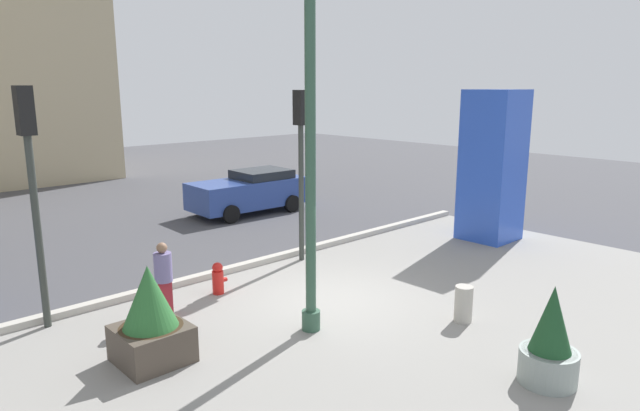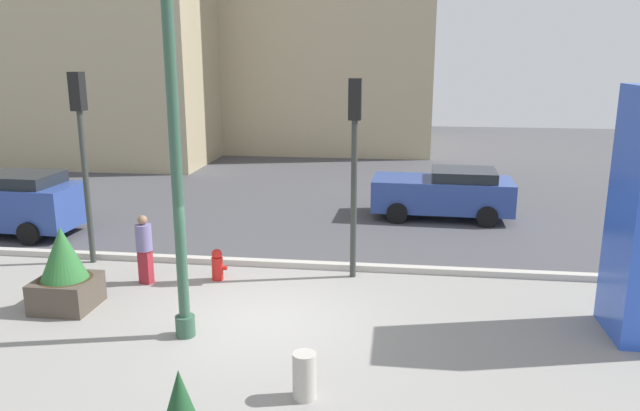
% 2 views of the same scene
% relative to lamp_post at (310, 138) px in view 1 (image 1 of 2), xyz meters
% --- Properties ---
extents(ground_plane, '(60.00, 60.00, 0.00)m').
position_rel_lamp_post_xyz_m(ground_plane, '(1.32, 4.84, -3.75)').
color(ground_plane, '#47474C').
extents(plaza_pavement, '(18.00, 10.00, 0.02)m').
position_rel_lamp_post_xyz_m(plaza_pavement, '(1.32, -1.16, -3.75)').
color(plaza_pavement, gray).
rests_on(plaza_pavement, ground_plane).
extents(curb_strip, '(18.00, 0.24, 0.16)m').
position_rel_lamp_post_xyz_m(curb_strip, '(1.32, 3.96, -3.67)').
color(curb_strip, '#B7B2A8').
rests_on(curb_strip, ground_plane).
extents(lamp_post, '(0.44, 0.44, 7.68)m').
position_rel_lamp_post_xyz_m(lamp_post, '(0.00, 0.00, 0.00)').
color(lamp_post, '#335642').
rests_on(lamp_post, ground_plane).
extents(art_pillar_blue, '(1.52, 1.52, 4.58)m').
position_rel_lamp_post_xyz_m(art_pillar_blue, '(8.53, 1.18, -1.46)').
color(art_pillar_blue, blue).
rests_on(art_pillar_blue, ground_plane).
extents(potted_plant_curbside, '(0.92, 0.92, 1.64)m').
position_rel_lamp_post_xyz_m(potted_plant_curbside, '(1.44, -4.06, -3.07)').
color(potted_plant_curbside, gray).
rests_on(potted_plant_curbside, ground_plane).
extents(potted_plant_mid_plaza, '(1.15, 1.15, 1.74)m').
position_rel_lamp_post_xyz_m(potted_plant_mid_plaza, '(-2.85, 0.93, -2.97)').
color(potted_plant_mid_plaza, '#4C4238').
rests_on(potted_plant_mid_plaza, ground_plane).
extents(fire_hydrant, '(0.36, 0.26, 0.75)m').
position_rel_lamp_post_xyz_m(fire_hydrant, '(-0.25, 2.89, -3.38)').
color(fire_hydrant, red).
rests_on(fire_hydrant, ground_plane).
extents(concrete_bollard, '(0.36, 0.36, 0.75)m').
position_rel_lamp_post_xyz_m(concrete_bollard, '(2.51, -1.80, -3.38)').
color(concrete_bollard, '#B2ADA3').
rests_on(concrete_bollard, ground_plane).
extents(traffic_light_far_side, '(0.28, 0.42, 4.58)m').
position_rel_lamp_post_xyz_m(traffic_light_far_side, '(2.83, 3.51, -0.67)').
color(traffic_light_far_side, '#333833').
rests_on(traffic_light_far_side, ground_plane).
extents(traffic_light_corner, '(0.28, 0.42, 4.68)m').
position_rel_lamp_post_xyz_m(traffic_light_corner, '(-3.72, 3.68, -0.59)').
color(traffic_light_corner, '#333833').
rests_on(traffic_light_corner, ground_plane).
extents(car_curb_west, '(4.41, 2.21, 1.57)m').
position_rel_lamp_post_xyz_m(car_curb_west, '(5.26, 9.25, -2.93)').
color(car_curb_west, '#2D4793').
rests_on(car_curb_west, ground_plane).
extents(pedestrian_on_sidewalk, '(0.44, 0.44, 1.61)m').
position_rel_lamp_post_xyz_m(pedestrian_on_sidewalk, '(-1.80, 2.46, -2.86)').
color(pedestrian_on_sidewalk, maroon).
rests_on(pedestrian_on_sidewalk, ground_plane).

